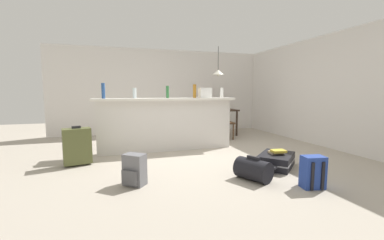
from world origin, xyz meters
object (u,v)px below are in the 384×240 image
(bottle_white, at_px, (222,93))
(backpack_blue, at_px, (312,172))
(bottle_clear, at_px, (135,93))
(grocery_bag, at_px, (205,93))
(duffel_bag_black, at_px, (253,170))
(bottle_green, at_px, (167,92))
(backpack_grey, at_px, (134,170))
(pendant_lamp, at_px, (218,72))
(book_stack, at_px, (277,152))
(bottle_amber, at_px, (195,91))
(dining_chair_near_partition, at_px, (224,119))
(suitcase_flat_black, at_px, (276,161))
(dining_chair_far_side, at_px, (211,115))
(dining_table, at_px, (216,113))
(suitcase_upright_olive, at_px, (77,146))
(bottle_blue, at_px, (103,91))

(bottle_white, height_order, backpack_blue, bottle_white)
(bottle_clear, distance_m, grocery_bag, 1.51)
(bottle_white, distance_m, duffel_bag_black, 2.47)
(bottle_green, height_order, backpack_grey, bottle_green)
(pendant_lamp, height_order, book_stack, pendant_lamp)
(bottle_amber, xyz_separation_m, pendant_lamp, (1.15, 1.41, 0.53))
(backpack_grey, bearing_deg, pendant_lamp, 51.56)
(bottle_green, height_order, dining_chair_near_partition, bottle_green)
(suitcase_flat_black, bearing_deg, dining_chair_far_side, 85.32)
(duffel_bag_black, bearing_deg, bottle_clear, 123.89)
(backpack_grey, xyz_separation_m, backpack_blue, (2.20, -0.78, 0.00))
(grocery_bag, height_order, book_stack, grocery_bag)
(pendant_lamp, relative_size, duffel_bag_black, 1.47)
(pendant_lamp, distance_m, book_stack, 3.50)
(dining_chair_near_partition, bearing_deg, bottle_amber, -142.04)
(bottle_clear, bearing_deg, duffel_bag_black, -56.11)
(dining_table, xyz_separation_m, duffel_bag_black, (-0.95, -3.61, -0.50))
(bottle_amber, relative_size, backpack_blue, 0.69)
(bottle_green, relative_size, suitcase_flat_black, 0.30)
(suitcase_flat_black, bearing_deg, bottle_green, 129.52)
(grocery_bag, height_order, suitcase_upright_olive, grocery_bag)
(duffel_bag_black, bearing_deg, dining_chair_near_partition, 72.78)
(grocery_bag, distance_m, book_stack, 2.08)
(dining_chair_near_partition, bearing_deg, suitcase_flat_black, -95.42)
(bottle_blue, height_order, bottle_clear, bottle_blue)
(bottle_clear, distance_m, bottle_green, 0.68)
(book_stack, bearing_deg, bottle_amber, 117.07)
(bottle_amber, bearing_deg, bottle_blue, -179.43)
(dining_table, distance_m, duffel_bag_black, 3.77)
(bottle_amber, bearing_deg, pendant_lamp, 50.80)
(bottle_white, distance_m, backpack_blue, 2.83)
(suitcase_upright_olive, height_order, book_stack, suitcase_upright_olive)
(bottle_amber, xyz_separation_m, backpack_grey, (-1.44, -1.85, -1.05))
(bottle_white, height_order, duffel_bag_black, bottle_white)
(bottle_green, relative_size, grocery_bag, 0.98)
(suitcase_flat_black, xyz_separation_m, duffel_bag_black, (-0.69, -0.42, 0.04))
(backpack_grey, bearing_deg, dining_table, 52.25)
(bottle_amber, relative_size, bottle_white, 1.29)
(bottle_green, distance_m, dining_chair_far_side, 2.73)
(bottle_white, xyz_separation_m, backpack_grey, (-2.09, -1.87, -1.02))
(backpack_blue, relative_size, book_stack, 1.65)
(suitcase_flat_black, bearing_deg, bottle_blue, 147.82)
(dining_table, distance_m, book_stack, 3.22)
(dining_chair_near_partition, bearing_deg, grocery_bag, -135.20)
(dining_table, bearing_deg, bottle_amber, -127.62)
(bottle_blue, height_order, book_stack, bottle_blue)
(bottle_amber, bearing_deg, dining_chair_far_side, 59.66)
(backpack_blue, bearing_deg, pendant_lamp, 84.44)
(book_stack, bearing_deg, backpack_blue, -97.80)
(bottle_amber, relative_size, backpack_grey, 0.69)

